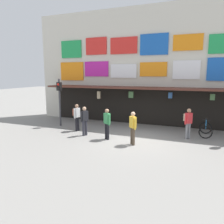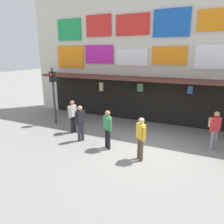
{
  "view_description": "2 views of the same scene",
  "coord_description": "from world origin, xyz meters",
  "px_view_note": "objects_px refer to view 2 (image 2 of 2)",
  "views": [
    {
      "loc": [
        2.87,
        -10.82,
        3.5
      ],
      "look_at": [
        -1.97,
        1.4,
        1.2
      ],
      "focal_mm": 34.72,
      "sensor_mm": 36.0,
      "label": 1
    },
    {
      "loc": [
        2.01,
        -7.69,
        3.91
      ],
      "look_at": [
        -2.12,
        1.29,
        1.14
      ],
      "focal_mm": 33.33,
      "sensor_mm": 36.0,
      "label": 2
    }
  ],
  "objects_px": {
    "traffic_light_near": "(53,87)",
    "pedestrian_in_black": "(215,128)",
    "pedestrian_in_yellow": "(80,121)",
    "pedestrian_in_white": "(72,114)",
    "pedestrian_in_blue": "(108,127)",
    "pedestrian_in_green": "(141,137)"
  },
  "relations": [
    {
      "from": "pedestrian_in_black",
      "to": "pedestrian_in_yellow",
      "type": "height_order",
      "value": "same"
    },
    {
      "from": "traffic_light_near",
      "to": "pedestrian_in_white",
      "type": "distance_m",
      "value": 2.23
    },
    {
      "from": "pedestrian_in_blue",
      "to": "pedestrian_in_white",
      "type": "bearing_deg",
      "value": 158.72
    },
    {
      "from": "pedestrian_in_blue",
      "to": "pedestrian_in_black",
      "type": "relative_size",
      "value": 1.0
    },
    {
      "from": "traffic_light_near",
      "to": "pedestrian_in_white",
      "type": "height_order",
      "value": "traffic_light_near"
    },
    {
      "from": "pedestrian_in_green",
      "to": "pedestrian_in_yellow",
      "type": "distance_m",
      "value": 3.09
    },
    {
      "from": "traffic_light_near",
      "to": "pedestrian_in_blue",
      "type": "xyz_separation_m",
      "value": [
        4.18,
        -1.7,
        -1.19
      ]
    },
    {
      "from": "pedestrian_in_white",
      "to": "pedestrian_in_blue",
      "type": "bearing_deg",
      "value": -21.28
    },
    {
      "from": "pedestrian_in_green",
      "to": "traffic_light_near",
      "type": "bearing_deg",
      "value": 160.08
    },
    {
      "from": "pedestrian_in_black",
      "to": "pedestrian_in_yellow",
      "type": "distance_m",
      "value": 5.74
    },
    {
      "from": "traffic_light_near",
      "to": "pedestrian_in_black",
      "type": "relative_size",
      "value": 1.9
    },
    {
      "from": "pedestrian_in_black",
      "to": "pedestrian_in_white",
      "type": "bearing_deg",
      "value": -173.17
    },
    {
      "from": "pedestrian_in_blue",
      "to": "pedestrian_in_green",
      "type": "relative_size",
      "value": 1.0
    },
    {
      "from": "pedestrian_in_white",
      "to": "pedestrian_in_yellow",
      "type": "bearing_deg",
      "value": -37.62
    },
    {
      "from": "pedestrian_in_white",
      "to": "pedestrian_in_green",
      "type": "xyz_separation_m",
      "value": [
        3.99,
        -1.32,
        -0.04
      ]
    },
    {
      "from": "pedestrian_in_yellow",
      "to": "pedestrian_in_black",
      "type": "bearing_deg",
      "value": 15.25
    },
    {
      "from": "pedestrian_in_blue",
      "to": "pedestrian_in_green",
      "type": "bearing_deg",
      "value": -13.52
    },
    {
      "from": "pedestrian_in_green",
      "to": "pedestrian_in_black",
      "type": "bearing_deg",
      "value": 39.98
    },
    {
      "from": "traffic_light_near",
      "to": "pedestrian_in_blue",
      "type": "distance_m",
      "value": 4.67
    },
    {
      "from": "pedestrian_in_black",
      "to": "pedestrian_in_yellow",
      "type": "xyz_separation_m",
      "value": [
        -5.54,
        -1.51,
        -0.04
      ]
    },
    {
      "from": "traffic_light_near",
      "to": "pedestrian_in_green",
      "type": "bearing_deg",
      "value": -19.92
    },
    {
      "from": "pedestrian_in_green",
      "to": "pedestrian_in_yellow",
      "type": "xyz_separation_m",
      "value": [
        -3.04,
        0.59,
        0.0
      ]
    }
  ]
}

